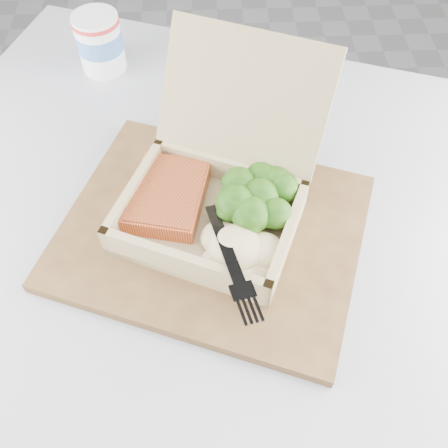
{
  "coord_description": "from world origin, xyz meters",
  "views": [
    {
      "loc": [
        0.6,
        -0.72,
        1.24
      ],
      "look_at": [
        0.62,
        -0.4,
        0.79
      ],
      "focal_mm": 40.0,
      "sensor_mm": 36.0,
      "label": 1
    }
  ],
  "objects_px": {
    "paper_cup": "(100,41)",
    "takeout_container": "(220,180)",
    "serving_tray": "(212,231)",
    "cafe_table": "(193,314)"
  },
  "relations": [
    {
      "from": "serving_tray",
      "to": "paper_cup",
      "type": "relative_size",
      "value": 3.92
    },
    {
      "from": "takeout_container",
      "to": "paper_cup",
      "type": "height_order",
      "value": "takeout_container"
    },
    {
      "from": "serving_tray",
      "to": "takeout_container",
      "type": "height_order",
      "value": "takeout_container"
    },
    {
      "from": "cafe_table",
      "to": "takeout_container",
      "type": "distance_m",
      "value": 0.26
    },
    {
      "from": "serving_tray",
      "to": "paper_cup",
      "type": "distance_m",
      "value": 0.37
    },
    {
      "from": "takeout_container",
      "to": "serving_tray",
      "type": "bearing_deg",
      "value": -85.11
    },
    {
      "from": "paper_cup",
      "to": "serving_tray",
      "type": "bearing_deg",
      "value": -64.3
    },
    {
      "from": "serving_tray",
      "to": "cafe_table",
      "type": "bearing_deg",
      "value": -157.18
    },
    {
      "from": "paper_cup",
      "to": "takeout_container",
      "type": "bearing_deg",
      "value": -59.76
    },
    {
      "from": "serving_tray",
      "to": "paper_cup",
      "type": "xyz_separation_m",
      "value": [
        -0.16,
        0.33,
        0.04
      ]
    }
  ]
}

